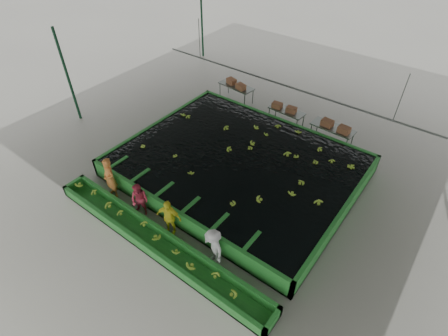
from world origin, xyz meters
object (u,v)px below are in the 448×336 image
Objects in this scene: box_stack_left at (236,86)px; box_stack_right at (335,129)px; packing_table_left at (236,93)px; sorting_trough at (156,242)px; packing_table_mid at (286,117)px; box_stack_mid at (284,110)px; worker_c at (169,217)px; worker_b at (140,200)px; packing_table_right at (331,135)px; flotation_tank at (237,166)px; worker_a at (110,178)px; worker_d at (213,247)px.

box_stack_left is 0.97× the size of box_stack_right.
packing_table_left is 0.50m from box_stack_left.
box_stack_right is at bearing 75.53° from sorting_trough.
box_stack_mid is at bearing -158.45° from packing_table_mid.
worker_c is at bearing -106.02° from box_stack_right.
box_stack_right is (4.15, 8.93, 0.21)m from worker_b.
packing_table_right is 2.83m from box_stack_mid.
packing_table_left is 1.11× the size of packing_table_mid.
packing_table_mid is at bearing 175.13° from box_stack_right.
packing_table_left is at bearing 174.26° from packing_table_right.
sorting_trough is 10.11m from packing_table_right.
sorting_trough is at bearing -104.47° from box_stack_right.
box_stack_left reaches higher than sorting_trough.
worker_a is at bearing -128.20° from flotation_tank.
worker_d reaches higher than box_stack_mid.
box_stack_mid reaches higher than packing_table_right.
sorting_trough is at bearing -88.41° from packing_table_mid.
worker_c is 9.35m from packing_table_right.
worker_b reaches higher than packing_table_right.
packing_table_left reaches higher than packing_table_right.
box_stack_right is (0.13, -0.09, 0.48)m from packing_table_right.
worker_a is 0.89× the size of packing_table_left.
packing_table_mid is at bearing 64.98° from worker_b.
packing_table_mid is 0.47m from box_stack_mid.
worker_d is at bearing -64.56° from flotation_tank.
worker_d is 1.10× the size of box_stack_left.
packing_table_mid is (1.36, 9.17, -0.32)m from worker_b.
worker_c is 1.24× the size of box_stack_mid.
worker_d is 0.80× the size of packing_table_mid.
box_stack_mid is at bearing 80.60° from worker_a.
flotation_tank is 6.89× the size of box_stack_right.
worker_c reaches higher than packing_table_left.
flotation_tank is at bearing -86.75° from packing_table_mid.
worker_b is 0.92× the size of worker_c.
box_stack_left is at bearing 173.73° from packing_table_mid.
flotation_tank is 5.49m from worker_a.
worker_d is 1.06× the size of box_stack_right.
packing_table_mid is 2.66m from packing_table_right.
worker_a is 1.23× the size of worker_d.
packing_table_mid is at bearing 79.87° from worker_a.
box_stack_mid is (2.96, 9.11, -0.07)m from worker_a.
box_stack_left is (-3.88, 10.36, 0.73)m from sorting_trough.
worker_c reaches higher than flotation_tank.
packing_table_right reaches higher than sorting_trough.
packing_table_right is (0.33, 9.02, -0.29)m from worker_d.
worker_a is at bearing -158.17° from worker_d.
packing_table_right is (2.38, 4.72, 0.03)m from flotation_tank.
box_stack_mid is (-0.15, -0.06, 0.44)m from packing_table_mid.
worker_b is 9.88m from packing_table_right.
worker_d is at bearing -58.28° from packing_table_left.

